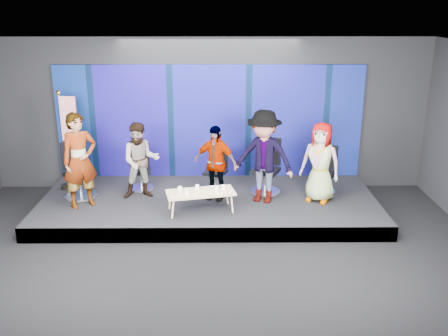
% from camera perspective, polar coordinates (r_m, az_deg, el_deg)
% --- Properties ---
extents(ground, '(10.00, 10.00, 0.00)m').
position_cam_1_polar(ground, '(8.41, -2.06, -11.65)').
color(ground, black).
rests_on(ground, ground).
extents(room_walls, '(10.02, 8.02, 3.51)m').
position_cam_1_polar(room_walls, '(7.49, -2.27, 4.66)').
color(room_walls, black).
rests_on(room_walls, ground).
extents(riser, '(7.00, 3.00, 0.30)m').
position_cam_1_polar(riser, '(10.59, -1.72, -4.16)').
color(riser, black).
rests_on(riser, ground).
extents(backdrop, '(7.00, 0.08, 2.60)m').
position_cam_1_polar(backdrop, '(11.53, -1.64, 5.31)').
color(backdrop, navy).
rests_on(backdrop, riser).
extents(chair_a, '(0.92, 0.92, 1.18)m').
position_cam_1_polar(chair_a, '(10.86, -16.29, -1.30)').
color(chair_a, silver).
rests_on(chair_a, riser).
extents(panelist_a, '(0.83, 0.77, 1.91)m').
position_cam_1_polar(panelist_a, '(10.20, -16.15, 0.82)').
color(panelist_a, black).
rests_on(panelist_a, riser).
extents(chair_b, '(0.64, 0.64, 0.99)m').
position_cam_1_polar(chair_b, '(11.07, -9.48, -0.75)').
color(chair_b, silver).
rests_on(chair_b, riser).
extents(panelist_b, '(0.87, 0.72, 1.61)m').
position_cam_1_polar(panelist_b, '(10.44, -9.50, 0.84)').
color(panelist_b, black).
rests_on(panelist_b, riser).
extents(chair_c, '(0.71, 0.71, 0.97)m').
position_cam_1_polar(chair_c, '(10.86, -0.89, -0.92)').
color(chair_c, silver).
rests_on(chair_c, riser).
extents(panelist_c, '(0.99, 0.69, 1.56)m').
position_cam_1_polar(panelist_c, '(10.24, -1.02, 0.62)').
color(panelist_c, black).
rests_on(panelist_c, riser).
extents(chair_d, '(0.87, 0.87, 1.18)m').
position_cam_1_polar(chair_d, '(10.72, 4.84, -0.83)').
color(chair_d, silver).
rests_on(chair_d, riser).
extents(panelist_d, '(1.41, 1.14, 1.91)m').
position_cam_1_polar(panelist_d, '(10.07, 4.56, 1.29)').
color(panelist_d, black).
rests_on(panelist_d, riser).
extents(chair_e, '(0.78, 0.78, 1.02)m').
position_cam_1_polar(chair_e, '(10.92, 11.35, -1.07)').
color(chair_e, silver).
rests_on(chair_e, riser).
extents(panelist_e, '(0.96, 0.85, 1.65)m').
position_cam_1_polar(panelist_e, '(10.30, 10.96, 0.64)').
color(panelist_e, black).
rests_on(panelist_e, riser).
extents(coffee_table, '(1.41, 0.83, 0.41)m').
position_cam_1_polar(coffee_table, '(9.74, -2.69, -2.89)').
color(coffee_table, tan).
rests_on(coffee_table, riser).
extents(mug_a, '(0.08, 0.08, 0.10)m').
position_cam_1_polar(mug_a, '(9.74, -5.05, -2.42)').
color(mug_a, white).
rests_on(mug_a, coffee_table).
extents(mug_b, '(0.08, 0.08, 0.10)m').
position_cam_1_polar(mug_b, '(9.59, -4.25, -2.75)').
color(mug_b, white).
rests_on(mug_b, coffee_table).
extents(mug_c, '(0.08, 0.08, 0.09)m').
position_cam_1_polar(mug_c, '(9.83, -3.09, -2.20)').
color(mug_c, white).
rests_on(mug_c, coffee_table).
extents(mug_d, '(0.08, 0.08, 0.09)m').
position_cam_1_polar(mug_d, '(9.74, -0.85, -2.39)').
color(mug_d, white).
rests_on(mug_d, coffee_table).
extents(mug_e, '(0.07, 0.07, 0.09)m').
position_cam_1_polar(mug_e, '(9.83, -0.08, -2.20)').
color(mug_e, white).
rests_on(mug_e, coffee_table).
extents(flag_stand, '(0.50, 0.29, 2.17)m').
position_cam_1_polar(flag_stand, '(11.18, -17.43, 3.26)').
color(flag_stand, black).
rests_on(flag_stand, riser).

